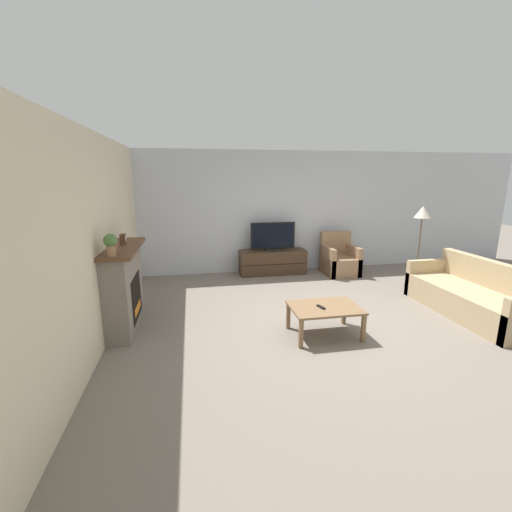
{
  "coord_description": "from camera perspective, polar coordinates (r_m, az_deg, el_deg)",
  "views": [
    {
      "loc": [
        -1.93,
        -4.56,
        2.14
      ],
      "look_at": [
        -0.91,
        0.87,
        0.85
      ],
      "focal_mm": 24.0,
      "sensor_mm": 36.0,
      "label": 1
    }
  ],
  "objects": [
    {
      "name": "armchair",
      "position": [
        7.89,
        13.7,
        -0.76
      ],
      "size": [
        0.7,
        0.76,
        0.92
      ],
      "color": "#937051",
      "rests_on": "ground"
    },
    {
      "name": "mantel_vase_left",
      "position": [
        4.69,
        -22.57,
        1.75
      ],
      "size": [
        0.08,
        0.08,
        0.23
      ],
      "color": "#994C3D",
      "rests_on": "fireplace"
    },
    {
      "name": "couch",
      "position": [
        6.42,
        32.48,
        -5.82
      ],
      "size": [
        0.87,
        2.12,
        0.85
      ],
      "color": "tan",
      "rests_on": "ground"
    },
    {
      "name": "fireplace",
      "position": [
        5.27,
        -21.16,
        -4.72
      ],
      "size": [
        0.44,
        1.46,
        1.19
      ],
      "color": "slate",
      "rests_on": "ground"
    },
    {
      "name": "coffee_table",
      "position": [
        4.81,
        11.38,
        -8.81
      ],
      "size": [
        0.94,
        0.67,
        0.42
      ],
      "color": "brown",
      "rests_on": "ground"
    },
    {
      "name": "tv_stand",
      "position": [
        7.68,
        2.78,
        -0.99
      ],
      "size": [
        1.48,
        0.48,
        0.53
      ],
      "color": "#422D1E",
      "rests_on": "ground"
    },
    {
      "name": "wall_left",
      "position": [
        4.78,
        -24.97,
        2.37
      ],
      "size": [
        0.06,
        12.0,
        2.7
      ],
      "color": "beige",
      "rests_on": "ground"
    },
    {
      "name": "wall_back",
      "position": [
        7.83,
        3.68,
        7.32
      ],
      "size": [
        12.0,
        0.06,
        2.7
      ],
      "color": "silver",
      "rests_on": "ground"
    },
    {
      "name": "ground_plane",
      "position": [
        5.4,
        11.44,
        -10.52
      ],
      "size": [
        24.0,
        24.0,
        0.0
      ],
      "primitive_type": "plane",
      "color": "slate"
    },
    {
      "name": "floor_lamp",
      "position": [
        7.12,
        25.94,
        5.57
      ],
      "size": [
        0.3,
        0.3,
        1.61
      ],
      "color": "black",
      "rests_on": "ground"
    },
    {
      "name": "potted_plant",
      "position": [
        4.5,
        -23.09,
        1.93
      ],
      "size": [
        0.16,
        0.16,
        0.28
      ],
      "color": "#936B4C",
      "rests_on": "fireplace"
    },
    {
      "name": "mantel_clock",
      "position": [
        5.26,
        -21.28,
        2.63
      ],
      "size": [
        0.08,
        0.11,
        0.15
      ],
      "color": "brown",
      "rests_on": "fireplace"
    },
    {
      "name": "remote",
      "position": [
        4.73,
        10.77,
        -8.35
      ],
      "size": [
        0.08,
        0.16,
        0.02
      ],
      "rotation": [
        0.0,
        0.0,
        0.29
      ],
      "color": "black",
      "rests_on": "coffee_table"
    },
    {
      "name": "tv",
      "position": [
        7.56,
        2.83,
        3.13
      ],
      "size": [
        0.99,
        0.18,
        0.63
      ],
      "color": "black",
      "rests_on": "tv_stand"
    }
  ]
}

